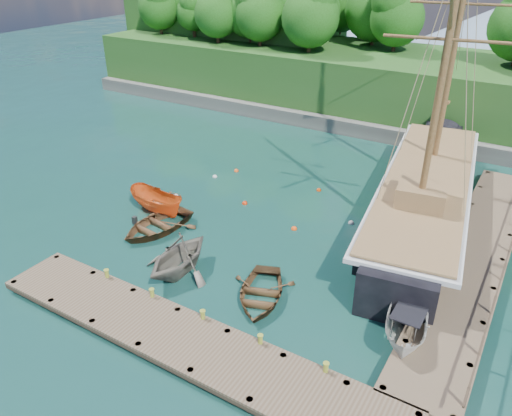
% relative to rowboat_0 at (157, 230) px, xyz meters
% --- Properties ---
extents(ground, '(160.00, 160.00, 0.00)m').
position_rel_rowboat_0_xyz_m(ground, '(5.66, -0.46, 0.00)').
color(ground, '#133E30').
rests_on(ground, ground).
extents(dock_near, '(20.00, 3.20, 1.10)m').
position_rel_rowboat_0_xyz_m(dock_near, '(7.66, -6.96, 0.43)').
color(dock_near, brown).
rests_on(dock_near, ground).
extents(dock_east, '(3.20, 24.00, 1.10)m').
position_rel_rowboat_0_xyz_m(dock_east, '(17.16, 6.54, 0.43)').
color(dock_east, brown).
rests_on(dock_east, ground).
extents(bollard_0, '(0.26, 0.26, 0.45)m').
position_rel_rowboat_0_xyz_m(bollard_0, '(1.66, -5.56, 0.00)').
color(bollard_0, olive).
rests_on(bollard_0, ground).
extents(bollard_1, '(0.26, 0.26, 0.45)m').
position_rel_rowboat_0_xyz_m(bollard_1, '(4.66, -5.56, 0.00)').
color(bollard_1, olive).
rests_on(bollard_1, ground).
extents(bollard_2, '(0.26, 0.26, 0.45)m').
position_rel_rowboat_0_xyz_m(bollard_2, '(7.66, -5.56, 0.00)').
color(bollard_2, olive).
rests_on(bollard_2, ground).
extents(bollard_3, '(0.26, 0.26, 0.45)m').
position_rel_rowboat_0_xyz_m(bollard_3, '(10.66, -5.56, 0.00)').
color(bollard_3, olive).
rests_on(bollard_3, ground).
extents(bollard_4, '(0.26, 0.26, 0.45)m').
position_rel_rowboat_0_xyz_m(bollard_4, '(13.66, -5.56, 0.00)').
color(bollard_4, olive).
rests_on(bollard_4, ground).
extents(rowboat_0, '(4.15, 5.32, 1.01)m').
position_rel_rowboat_0_xyz_m(rowboat_0, '(0.00, 0.00, 0.00)').
color(rowboat_0, brown).
rests_on(rowboat_0, ground).
extents(rowboat_1, '(3.88, 4.48, 2.33)m').
position_rel_rowboat_0_xyz_m(rowboat_1, '(3.91, -2.66, 0.00)').
color(rowboat_1, slate).
rests_on(rowboat_1, ground).
extents(rowboat_2, '(4.51, 5.25, 0.91)m').
position_rel_rowboat_0_xyz_m(rowboat_2, '(8.75, -2.38, 0.00)').
color(rowboat_2, '#4D351E').
rests_on(rowboat_2, ground).
extents(motorboat_orange, '(4.72, 2.32, 1.75)m').
position_rel_rowboat_0_xyz_m(motorboat_orange, '(-1.47, 1.77, 0.00)').
color(motorboat_orange, orange).
rests_on(motorboat_orange, ground).
extents(cabin_boat_white, '(2.67, 5.00, 1.83)m').
position_rel_rowboat_0_xyz_m(cabin_boat_white, '(15.66, -1.43, 0.00)').
color(cabin_boat_white, beige).
rests_on(cabin_boat_white, ground).
extents(schooner, '(8.05, 28.35, 20.97)m').
position_rel_rowboat_0_xyz_m(schooner, '(13.28, 10.03, 1.16)').
color(schooner, black).
rests_on(schooner, ground).
extents(mooring_buoy_0, '(0.32, 0.32, 0.32)m').
position_rel_rowboat_0_xyz_m(mooring_buoy_0, '(-1.96, 4.17, 0.00)').
color(mooring_buoy_0, white).
rests_on(mooring_buoy_0, ground).
extents(mooring_buoy_1, '(0.37, 0.37, 0.37)m').
position_rel_rowboat_0_xyz_m(mooring_buoy_1, '(2.70, 5.70, 0.00)').
color(mooring_buoy_1, red).
rests_on(mooring_buoy_1, ground).
extents(mooring_buoy_2, '(0.36, 0.36, 0.36)m').
position_rel_rowboat_0_xyz_m(mooring_buoy_2, '(7.07, 4.45, 0.00)').
color(mooring_buoy_2, '#F84B0D').
rests_on(mooring_buoy_2, ground).
extents(mooring_buoy_3, '(0.36, 0.36, 0.36)m').
position_rel_rowboat_0_xyz_m(mooring_buoy_3, '(9.79, 6.92, 0.00)').
color(mooring_buoy_3, silver).
rests_on(mooring_buoy_3, ground).
extents(mooring_buoy_4, '(0.36, 0.36, 0.36)m').
position_rel_rowboat_0_xyz_m(mooring_buoy_4, '(-0.73, 9.87, 0.00)').
color(mooring_buoy_4, '#F65216').
rests_on(mooring_buoy_4, ground).
extents(mooring_buoy_5, '(0.33, 0.33, 0.33)m').
position_rel_rowboat_0_xyz_m(mooring_buoy_5, '(6.09, 10.12, 0.00)').
color(mooring_buoy_5, '#CF3904').
rests_on(mooring_buoy_5, ground).
extents(mooring_buoy_6, '(0.35, 0.35, 0.35)m').
position_rel_rowboat_0_xyz_m(mooring_buoy_6, '(-1.50, 8.14, 0.00)').
color(mooring_buoy_6, silver).
rests_on(mooring_buoy_6, ground).
extents(headland, '(51.00, 19.31, 12.90)m').
position_rel_rowboat_0_xyz_m(headland, '(-7.22, 30.90, 5.54)').
color(headland, '#474744').
rests_on(headland, ground).
extents(distant_ridge, '(117.00, 40.00, 10.00)m').
position_rel_rowboat_0_xyz_m(distant_ridge, '(9.96, 69.54, 4.35)').
color(distant_ridge, '#728CA5').
rests_on(distant_ridge, ground).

